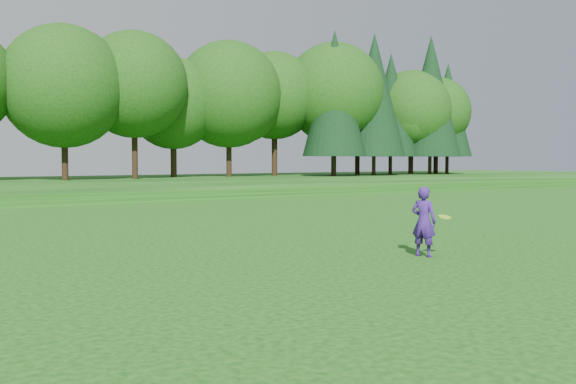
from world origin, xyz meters
TOP-DOWN VIEW (x-y plane):
  - ground at (0.00, 0.00)m, footprint 140.00×140.00m
  - walking_path at (0.00, 20.00)m, footprint 130.00×1.60m
  - woman at (3.94, -0.76)m, footprint 0.70×0.83m

SIDE VIEW (x-z plane):
  - ground at x=0.00m, z-range 0.00..0.00m
  - walking_path at x=0.00m, z-range 0.00..0.04m
  - woman at x=3.94m, z-range 0.00..1.57m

